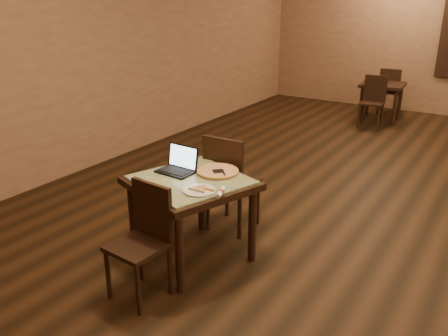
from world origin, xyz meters
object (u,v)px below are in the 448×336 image
Objects in this scene: other_table_b_chair_near at (373,98)px; laptop at (179,165)px; chair_main_near at (144,234)px; pizza_pan at (218,173)px; other_table_b at (382,90)px; tiled_table at (191,190)px; chair_main_far at (229,178)px; other_table_b_chair_far at (390,89)px.

laptop is at bearing -97.57° from other_table_b_chair_near.
chair_main_near is 2.62× the size of pizza_pan.
other_table_b_chair_near reaches higher than other_table_b.
tiled_table is 0.28m from laptop.
chair_main_far reaches higher than laptop.
laptop reaches higher than other_table_b_chair_near.
other_table_b_chair_far reaches higher than other_table_b.
other_table_b_chair_far is at bearing 90.48° from pizza_pan.
chair_main_far reaches higher than other_table_b_chair_near.
tiled_table is 5.82m from other_table_b.
pizza_pan is at bearing 85.74° from other_table_b_chair_far.
laptop reaches higher than other_table_b.
chair_main_far is 2.87× the size of pizza_pan.
other_table_b is (0.06, 5.82, -0.09)m from tiled_table.
laptop is 0.37× the size of other_table_b_chair_near.
pizza_pan is 5.58m from other_table_b.
other_table_b_chair_far is (0.07, 5.72, -0.06)m from chair_main_far.
chair_main_near is at bearing -97.52° from pizza_pan.
other_table_b_chair_far reaches higher than pizza_pan.
chair_main_near reaches higher than other_table_b.
tiled_table is 0.64m from chair_main_near.
laptop is at bearing 110.57° from chair_main_near.
laptop is 0.37× the size of other_table_b_chair_far.
tiled_table is 3.36× the size of pizza_pan.
other_table_b_chair_near reaches higher than tiled_table.
pizza_pan is 0.39× the size of other_table_b_chair_near.
chair_main_far reaches higher than other_table_b_chair_far.
chair_main_near is 6.96m from other_table_b_chair_far.
other_table_b_chair_near is (0.26, 5.19, -0.32)m from laptop.
pizza_pan reaches higher than tiled_table.
laptop is at bearing 67.60° from chair_main_far.
tiled_table is 1.31× the size of other_table_b_chair_far.
laptop is (-0.20, -0.51, 0.26)m from chair_main_far.
laptop is (-0.20, 0.10, 0.16)m from tiled_table.
chair_main_near is (0.01, -0.62, -0.15)m from tiled_table.
laptop reaches higher than tiled_table.
other_table_b_chair_far is at bearing 108.29° from tiled_table.
chair_main_near is 6.44m from other_table_b.
chair_main_near is at bearing -95.22° from other_table_b_chair_near.
laptop is 0.35m from pizza_pan.
other_table_b_chair_near is (0.05, 5.92, -0.01)m from chair_main_near.
tiled_table is 6.34m from other_table_b_chair_far.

